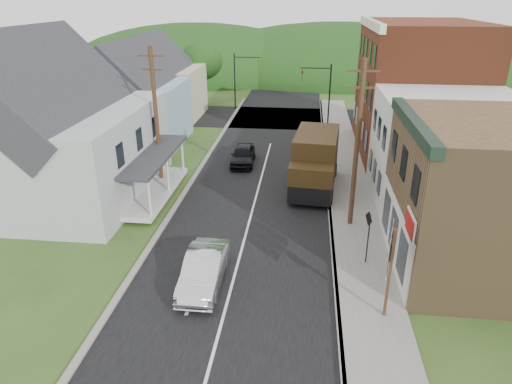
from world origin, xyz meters
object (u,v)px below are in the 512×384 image
(warning_sign, at_px, (368,230))
(delivery_van, at_px, (315,162))
(silver_sedan, at_px, (204,270))
(route_sign_cluster, at_px, (390,260))
(dark_sedan, at_px, (243,155))

(warning_sign, bearing_deg, delivery_van, 87.84)
(silver_sedan, height_order, route_sign_cluster, route_sign_cluster)
(dark_sedan, bearing_deg, delivery_van, -40.47)
(delivery_van, distance_m, warning_sign, 9.33)
(silver_sedan, relative_size, delivery_van, 0.68)
(silver_sedan, distance_m, delivery_van, 12.44)
(delivery_van, relative_size, warning_sign, 2.53)
(route_sign_cluster, distance_m, warning_sign, 3.91)
(dark_sedan, height_order, route_sign_cluster, route_sign_cluster)
(delivery_van, bearing_deg, silver_sedan, -107.19)
(silver_sedan, distance_m, dark_sedan, 15.62)
(dark_sedan, distance_m, delivery_van, 6.84)
(silver_sedan, distance_m, warning_sign, 7.68)
(delivery_van, relative_size, route_sign_cluster, 1.76)
(delivery_van, distance_m, route_sign_cluster, 13.14)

